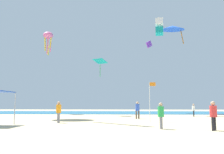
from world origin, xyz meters
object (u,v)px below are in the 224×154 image
(person_leftmost, at_px, (213,113))
(kite_octopus_pink, at_px, (48,37))
(person_near_tent, at_px, (137,109))
(person_central, at_px, (161,113))
(kite_delta_blue, at_px, (173,28))
(kite_parafoil_purple, at_px, (149,44))
(person_rightmost, at_px, (194,109))
(person_far_shore, at_px, (59,110))
(banner_flag, at_px, (150,98))
(kite_diamond_teal, at_px, (100,62))
(kite_box_white, at_px, (159,27))

(person_leftmost, distance_m, kite_octopus_pink, 34.65)
(person_near_tent, distance_m, person_central, 11.27)
(kite_delta_blue, relative_size, kite_parafoil_purple, 1.55)
(kite_delta_blue, bearing_deg, kite_parafoil_purple, -49.04)
(kite_delta_blue, bearing_deg, person_rightmost, 74.80)
(person_far_shore, height_order, banner_flag, banner_flag)
(kite_diamond_teal, bearing_deg, kite_parafoil_purple, -99.98)
(person_far_shore, bearing_deg, kite_box_white, 118.83)
(person_leftmost, height_order, kite_octopus_pink, kite_octopus_pink)
(person_rightmost, height_order, kite_delta_blue, kite_delta_blue)
(kite_delta_blue, relative_size, kite_diamond_teal, 2.10)
(person_leftmost, distance_m, kite_delta_blue, 32.23)
(person_far_shore, xyz_separation_m, kite_diamond_teal, (2.12, 14.43, 6.80))
(person_near_tent, relative_size, person_rightmost, 1.14)
(person_rightmost, relative_size, kite_delta_blue, 0.31)
(person_leftmost, relative_size, person_central, 1.05)
(person_near_tent, xyz_separation_m, kite_parafoil_purple, (3.41, 19.09, 12.18))
(person_near_tent, distance_m, person_far_shore, 9.64)
(kite_parafoil_purple, bearing_deg, kite_box_white, 21.81)
(kite_diamond_teal, relative_size, kite_parafoil_purple, 0.74)
(kite_box_white, bearing_deg, kite_octopus_pink, -3.33)
(person_central, height_order, kite_delta_blue, kite_delta_blue)
(kite_octopus_pink, xyz_separation_m, kite_parafoil_purple, (18.49, 5.15, -0.35))
(person_near_tent, xyz_separation_m, person_central, (0.95, -11.23, -0.11))
(person_near_tent, relative_size, kite_delta_blue, 0.35)
(person_far_shore, bearing_deg, person_leftmost, 36.92)
(person_near_tent, bearing_deg, kite_parafoil_purple, 46.76)
(kite_octopus_pink, bearing_deg, person_far_shore, 126.66)
(banner_flag, relative_size, kite_parafoil_purple, 1.04)
(person_rightmost, xyz_separation_m, kite_delta_blue, (-0.16, 11.22, 14.72))
(banner_flag, bearing_deg, kite_octopus_pink, 130.58)
(person_rightmost, height_order, kite_parafoil_purple, kite_parafoil_purple)
(kite_octopus_pink, distance_m, kite_parafoil_purple, 19.20)
(person_central, xyz_separation_m, person_rightmost, (6.69, 16.45, -0.03))
(person_near_tent, xyz_separation_m, kite_delta_blue, (7.48, 16.44, 14.58))
(kite_delta_blue, height_order, kite_diamond_teal, kite_delta_blue)
(person_leftmost, distance_m, banner_flag, 7.99)
(person_leftmost, height_order, kite_box_white, kite_box_white)
(kite_box_white, bearing_deg, person_leftmost, 98.71)
(person_leftmost, height_order, kite_parafoil_purple, kite_parafoil_purple)
(person_near_tent, relative_size, banner_flag, 0.52)
(person_near_tent, height_order, person_rightmost, person_near_tent)
(person_rightmost, xyz_separation_m, kite_diamond_teal, (-12.72, 2.80, 6.91))
(person_rightmost, distance_m, kite_parafoil_purple, 19.03)
(person_rightmost, xyz_separation_m, kite_box_white, (-3.56, 4.59, 12.79))
(person_rightmost, height_order, kite_octopus_pink, kite_octopus_pink)
(person_far_shore, bearing_deg, person_rightmost, 101.73)
(person_far_shore, bearing_deg, person_central, 33.05)
(person_near_tent, bearing_deg, kite_diamond_teal, 89.20)
(kite_diamond_teal, xyz_separation_m, kite_parafoil_purple, (8.48, 11.08, 5.41))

